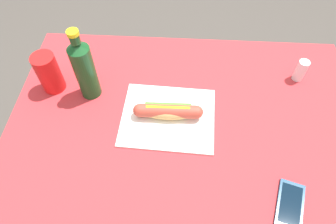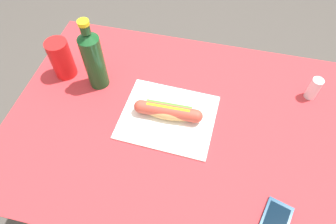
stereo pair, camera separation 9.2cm
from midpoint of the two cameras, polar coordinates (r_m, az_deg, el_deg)
name	(u,v)px [view 2 (the right image)]	position (r m, az deg, el deg)	size (l,w,h in m)	color
ground_plane	(178,202)	(1.60, 3.70, -16.84)	(6.00, 6.00, 0.00)	#47423D
dining_table	(183,146)	(1.06, 5.38, -6.63)	(1.12, 0.78, 0.73)	brown
paper_wrapper	(168,117)	(0.94, 2.79, -1.15)	(0.29, 0.24, 0.01)	white
hot_dog	(168,111)	(0.92, 2.87, -0.07)	(0.22, 0.05, 0.05)	tan
soda_bottle	(93,59)	(0.97, -11.41, 9.76)	(0.07, 0.07, 0.26)	#14471E
drinking_cup	(61,59)	(1.06, -17.34, 9.53)	(0.07, 0.07, 0.14)	red
salt_shaker	(314,88)	(1.10, 28.25, 3.81)	(0.04, 0.04, 0.08)	silver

